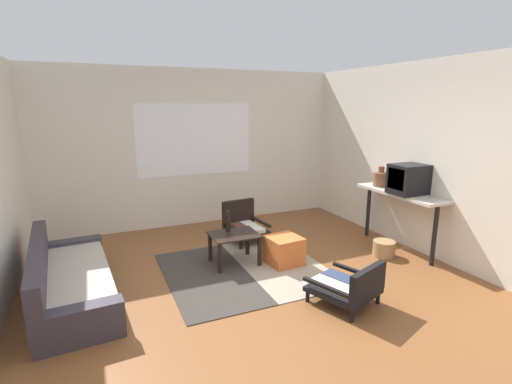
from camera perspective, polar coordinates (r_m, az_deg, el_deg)
ground_plane at (r=4.34m, az=2.04°, el=-15.78°), size 7.80×7.80×0.00m
far_wall_with_window at (r=6.73m, az=-9.32°, el=6.57°), size 5.60×0.13×2.70m
side_wall_right at (r=5.75m, az=25.44°, el=4.38°), size 0.12×6.60×2.70m
area_rug at (r=4.98m, az=-1.67°, el=-11.70°), size 2.00×1.92×0.01m
couch at (r=4.72m, az=-26.64°, el=-12.02°), size 0.92×2.13×0.65m
coffee_table at (r=5.06m, az=-3.31°, el=-7.26°), size 0.63×0.50×0.42m
armchair_by_window at (r=5.95m, az=-1.90°, el=-4.81°), size 0.61×0.66×0.61m
armchair_striped_foreground at (r=4.22m, az=13.95°, el=-13.66°), size 0.78×0.80×0.49m
ottoman_orange at (r=5.11m, az=4.24°, el=-8.84°), size 0.47×0.47×0.38m
console_shelf at (r=5.83m, az=20.99°, el=-0.98°), size 0.43×1.42×0.87m
crt_television at (r=5.67m, az=22.15°, el=1.82°), size 0.48×0.39×0.42m
clay_vase at (r=6.08m, az=18.39°, el=1.94°), size 0.23×0.23×0.31m
glass_bottle at (r=5.11m, az=-4.25°, el=-4.65°), size 0.06×0.06×0.28m
wicker_basket at (r=5.68m, az=18.83°, el=-8.11°), size 0.31×0.31×0.22m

